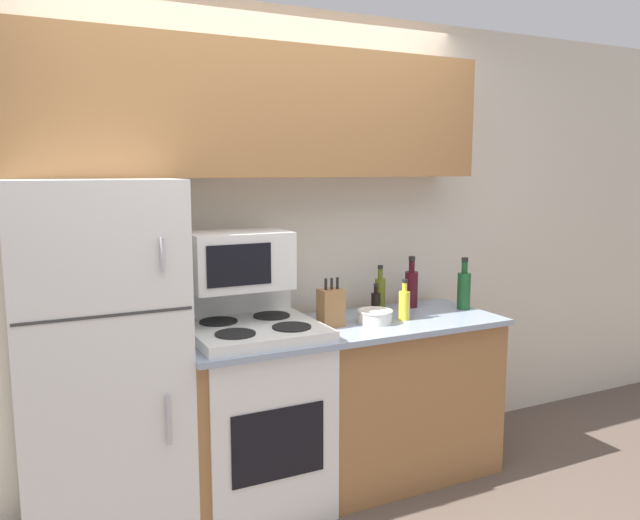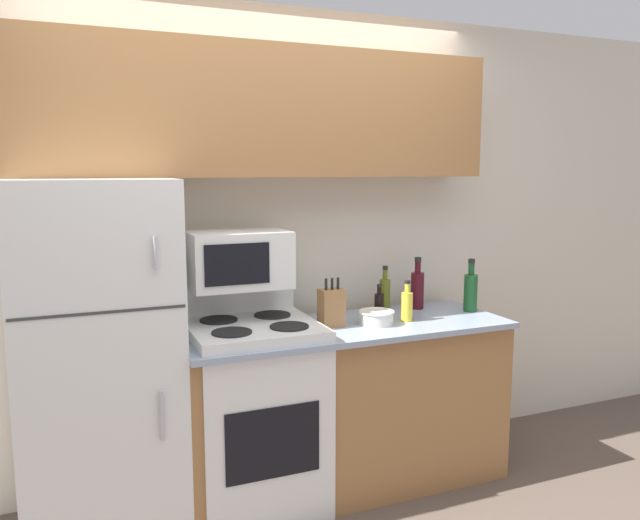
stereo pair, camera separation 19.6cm
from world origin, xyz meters
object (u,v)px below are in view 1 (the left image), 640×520
(bottle_wine_green, at_px, (464,289))
(bottle_cooking_spray, at_px, (404,304))
(stove, at_px, (256,414))
(bottle_olive_oil, at_px, (380,293))
(microwave, at_px, (238,260))
(bottle_soy_sauce, at_px, (376,303))
(bottle_wine_red, at_px, (411,287))
(bowl, at_px, (375,316))
(knife_block, at_px, (331,307))
(refrigerator, at_px, (100,366))

(bottle_wine_green, xyz_separation_m, bottle_cooking_spray, (-0.45, -0.06, -0.03))
(stove, bearing_deg, bottle_olive_oil, 13.13)
(microwave, bearing_deg, bottle_soy_sauce, -2.35)
(bottle_wine_red, relative_size, bottle_olive_oil, 1.15)
(bowl, distance_m, bottle_wine_red, 0.46)
(bottle_soy_sauce, bearing_deg, bottle_cooking_spray, -59.24)
(bowl, bearing_deg, knife_block, 167.88)
(bottle_wine_red, bearing_deg, bottle_cooking_spray, -131.08)
(refrigerator, relative_size, bottle_wine_red, 5.50)
(stove, distance_m, microwave, 0.77)
(microwave, distance_m, bowl, 0.78)
(refrigerator, xyz_separation_m, microwave, (0.68, 0.08, 0.42))
(bottle_soy_sauce, xyz_separation_m, bottle_olive_oil, (0.09, 0.11, 0.03))
(bottle_cooking_spray, bearing_deg, bottle_soy_sauce, 120.76)
(refrigerator, bearing_deg, bottle_wine_red, 4.43)
(microwave, height_order, bottle_olive_oil, microwave)
(refrigerator, xyz_separation_m, knife_block, (1.13, -0.05, 0.16))
(bottle_cooking_spray, bearing_deg, knife_block, 172.33)
(microwave, distance_m, knife_block, 0.54)
(knife_block, height_order, bottle_wine_red, bottle_wine_red)
(bottle_wine_green, height_order, bottle_olive_oil, bottle_wine_green)
(bottle_soy_sauce, bearing_deg, bottle_olive_oil, 48.94)
(microwave, relative_size, bottle_wine_red, 1.64)
(refrigerator, xyz_separation_m, bottle_wine_red, (1.76, 0.14, 0.18))
(bottle_soy_sauce, bearing_deg, microwave, 177.65)
(microwave, relative_size, bottle_soy_sauce, 2.73)
(stove, relative_size, microwave, 2.24)
(knife_block, bearing_deg, bottle_olive_oil, 25.35)
(bottle_wine_green, bearing_deg, refrigerator, 178.87)
(refrigerator, relative_size, bottle_soy_sauce, 9.17)
(bottle_wine_green, relative_size, bottle_olive_oil, 1.15)
(stove, distance_m, bottle_cooking_spray, 0.97)
(microwave, bearing_deg, knife_block, -15.34)
(bottle_cooking_spray, bearing_deg, refrigerator, 176.13)
(bottle_cooking_spray, bearing_deg, bowl, 178.29)
(stove, distance_m, bottle_wine_red, 1.18)
(bottle_cooking_spray, bearing_deg, bottle_wine_green, 8.16)
(bottle_soy_sauce, xyz_separation_m, bottle_cooking_spray, (0.09, -0.15, 0.02))
(bowl, bearing_deg, stove, 175.24)
(bottle_soy_sauce, distance_m, bottle_wine_red, 0.32)
(microwave, bearing_deg, refrigerator, -173.68)
(knife_block, bearing_deg, microwave, 164.66)
(refrigerator, bearing_deg, knife_block, -2.46)
(bowl, bearing_deg, bottle_soy_sauce, 57.35)
(bottle_soy_sauce, relative_size, bottle_wine_red, 0.60)
(bowl, height_order, bottle_olive_oil, bottle_olive_oil)
(bottle_wine_green, relative_size, bottle_soy_sauce, 1.67)
(bottle_olive_oil, bearing_deg, refrigerator, -174.48)
(bowl, xyz_separation_m, bottle_wine_green, (0.63, 0.06, 0.08))
(microwave, bearing_deg, stove, -73.48)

